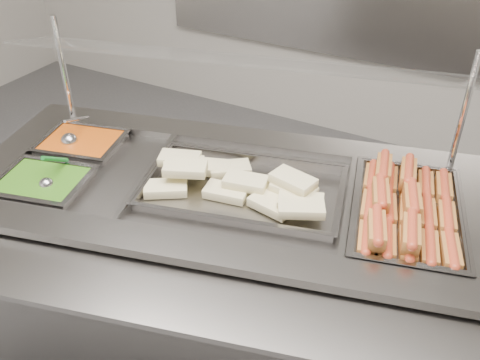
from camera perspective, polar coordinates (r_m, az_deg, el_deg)
The scene contains 11 objects.
steam_counter at distance 2.16m, azimuth -1.29°, elevation -10.12°, with size 2.00×1.26×0.89m.
tray_rail at distance 1.54m, azimuth -6.55°, elevation -12.24°, with size 1.78×0.78×0.05m.
sneeze_guard at distance 1.89m, azimuth 0.16°, elevation 12.35°, with size 1.65×0.69×0.43m.
pan_hotdogs at distance 1.86m, azimuth 17.27°, elevation -4.03°, with size 0.46×0.61×0.10m.
pan_wraps at distance 1.87m, azimuth 0.29°, elevation -1.26°, with size 0.75×0.55×0.07m.
pan_beans at distance 2.23m, azimuth -16.42°, elevation 3.13°, with size 0.35×0.30×0.10m.
pan_peas at distance 2.03m, azimuth -20.15°, elevation -0.97°, with size 0.35×0.30×0.10m.
hotdogs_in_buns at distance 1.83m, azimuth 17.09°, elevation -2.88°, with size 0.41×0.56×0.12m.
tortilla_wraps at distance 1.85m, azimuth 0.58°, elevation -0.46°, with size 0.68×0.37×0.10m.
ladle at distance 2.22m, azimuth -17.68°, elevation 4.09°, with size 0.08×0.19×0.13m.
serving_spoon at distance 1.99m, azimuth -19.78°, elevation -0.01°, with size 0.07×0.17×0.14m.
Camera 1 is at (0.91, -0.95, 1.95)m, focal length 40.00 mm.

